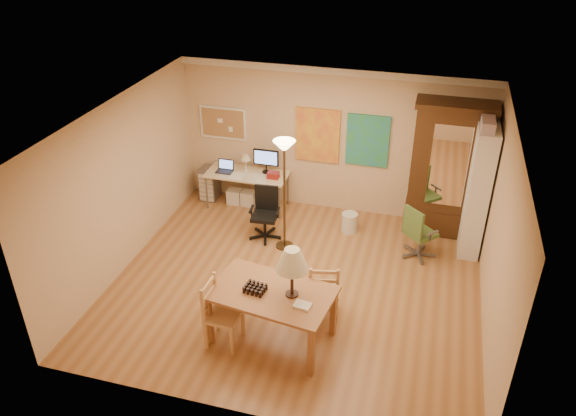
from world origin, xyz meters
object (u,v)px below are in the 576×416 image
(office_chair_green, at_px, (418,243))
(dining_table, at_px, (279,283))
(computer_desk, at_px, (249,186))
(armoire, at_px, (446,177))
(bookshelf, at_px, (477,190))
(office_chair_black, at_px, (265,224))

(office_chair_green, bearing_deg, dining_table, -123.32)
(computer_desk, distance_m, armoire, 3.57)
(office_chair_green, relative_size, armoire, 0.39)
(armoire, bearing_deg, office_chair_green, -108.29)
(office_chair_green, distance_m, armoire, 1.28)
(computer_desk, distance_m, bookshelf, 4.08)
(bookshelf, bearing_deg, computer_desk, 174.93)
(dining_table, height_order, armoire, armoire)
(office_chair_black, relative_size, armoire, 0.39)
(computer_desk, height_order, office_chair_black, computer_desk)
(office_chair_green, bearing_deg, armoire, 71.71)
(dining_table, bearing_deg, office_chair_black, 111.59)
(dining_table, xyz_separation_m, computer_desk, (-1.56, 3.37, -0.52))
(office_chair_black, bearing_deg, bookshelf, 10.24)
(dining_table, bearing_deg, bookshelf, 50.86)
(computer_desk, height_order, office_chair_green, computer_desk)
(office_chair_black, height_order, bookshelf, bookshelf)
(computer_desk, bearing_deg, bookshelf, -5.07)
(dining_table, distance_m, bookshelf, 3.89)
(computer_desk, xyz_separation_m, armoire, (3.52, 0.08, 0.61))
(dining_table, distance_m, office_chair_black, 2.67)
(office_chair_green, relative_size, bookshelf, 0.43)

